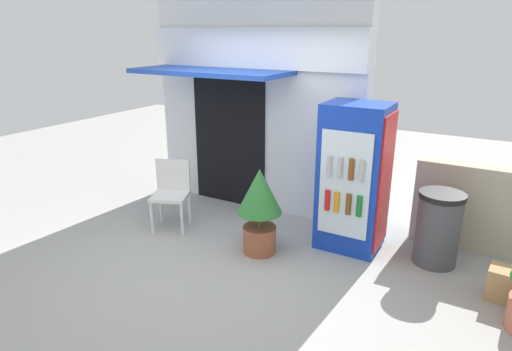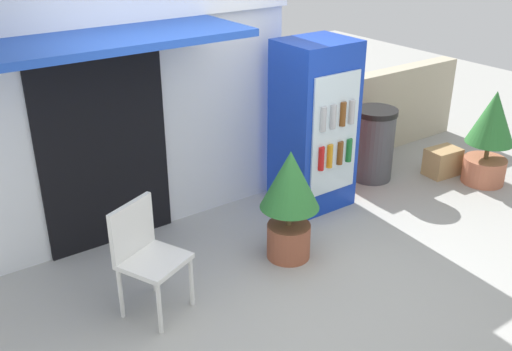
% 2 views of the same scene
% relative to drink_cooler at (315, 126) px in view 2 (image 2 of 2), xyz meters
% --- Properties ---
extents(ground, '(16.00, 16.00, 0.00)m').
position_rel_drink_cooler_xyz_m(ground, '(-1.30, -1.09, -0.87)').
color(ground, '#A3A39E').
extents(storefront_building, '(3.19, 1.17, 3.23)m').
position_rel_drink_cooler_xyz_m(storefront_building, '(-1.68, 0.60, 0.77)').
color(storefront_building, silver).
rests_on(storefront_building, ground).
extents(drink_cooler, '(0.74, 0.67, 1.74)m').
position_rel_drink_cooler_xyz_m(drink_cooler, '(0.00, 0.00, 0.00)').
color(drink_cooler, '#1438B2').
rests_on(drink_cooler, ground).
extents(plastic_chair, '(0.58, 0.57, 0.90)m').
position_rel_drink_cooler_xyz_m(plastic_chair, '(-2.22, -0.64, -0.34)').
color(plastic_chair, silver).
rests_on(plastic_chair, ground).
extents(potted_plant_near_shop, '(0.52, 0.52, 1.03)m').
position_rel_drink_cooler_xyz_m(potted_plant_near_shop, '(-0.87, -0.69, -0.26)').
color(potted_plant_near_shop, '#995138').
rests_on(potted_plant_near_shop, ground).
extents(potted_plant_curbside, '(0.52, 0.52, 1.08)m').
position_rel_drink_cooler_xyz_m(potted_plant_curbside, '(1.92, -0.76, -0.27)').
color(potted_plant_curbside, '#BC6B4C').
rests_on(potted_plant_curbside, ground).
extents(trash_bin, '(0.49, 0.49, 0.84)m').
position_rel_drink_cooler_xyz_m(trash_bin, '(0.96, 0.07, -0.45)').
color(trash_bin, '#47474C').
rests_on(trash_bin, ground).
extents(stone_boundary_wall, '(2.38, 0.22, 1.03)m').
position_rel_drink_cooler_xyz_m(stone_boundary_wall, '(1.78, 0.65, -0.35)').
color(stone_boundary_wall, '#B7AD93').
rests_on(stone_boundary_wall, ground).
extents(cardboard_box, '(0.41, 0.31, 0.32)m').
position_rel_drink_cooler_xyz_m(cardboard_box, '(1.71, -0.35, -0.71)').
color(cardboard_box, tan).
rests_on(cardboard_box, ground).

